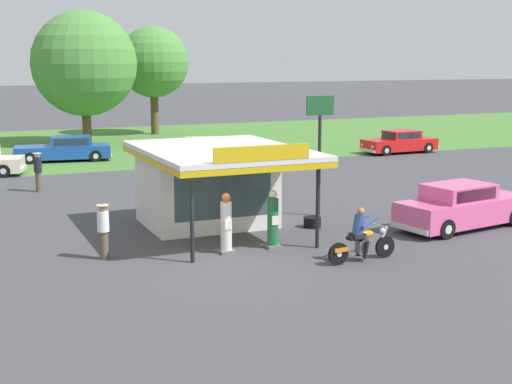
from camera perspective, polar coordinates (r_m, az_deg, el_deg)
name	(u,v)px	position (r m, az deg, el deg)	size (l,w,h in m)	color
ground_plane	(226,260)	(20.71, -2.40, -5.48)	(300.00, 300.00, 0.00)	#424247
grass_verge_strip	(64,146)	(49.43, -15.11, 3.55)	(120.00, 24.00, 0.01)	#477A33
service_station_kiosk	(210,179)	(24.59, -3.71, 1.04)	(4.94, 6.74, 3.31)	silver
gas_pump_nearside	(226,226)	(21.27, -2.40, -2.73)	(0.44, 0.44, 1.83)	slate
gas_pump_offside	(273,222)	(21.85, 1.36, -2.38)	(0.44, 0.44, 1.82)	slate
motorcycle_with_rider	(361,239)	(20.66, 8.42, -3.75)	(2.29, 0.70, 1.58)	black
featured_classic_sedan	(462,207)	(25.48, 16.16, -1.18)	(5.37, 2.54, 1.55)	#E55993
parked_car_back_row_left	(400,143)	(45.17, 11.43, 3.89)	(4.91, 1.96, 1.39)	red
parked_car_back_row_centre_left	(196,152)	(39.40, -4.79, 3.17)	(5.10, 3.11, 1.49)	#B7B7BC
parked_car_back_row_centre_right	(64,150)	(42.22, -15.09, 3.29)	(5.63, 2.62, 1.40)	#19479E
bystander_admiring_sedan	(103,230)	(21.07, -12.11, -2.98)	(0.36, 0.36, 1.63)	brown
bystander_leaning_by_kiosk	(38,171)	(32.57, -17.05, 1.64)	(0.38, 0.38, 1.73)	brown
tree_oak_distant_spare	(154,64)	(56.09, -8.13, 10.08)	(5.42, 5.42, 8.24)	brown
tree_oak_far_right	(84,64)	(49.98, -13.59, 9.95)	(7.06, 7.06, 8.98)	brown
roadside_pole_sign	(320,134)	(26.15, 5.12, 4.65)	(1.10, 0.12, 4.43)	black
spare_tire_stack	(312,222)	(24.72, 4.53, -2.42)	(0.60, 0.60, 0.36)	black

